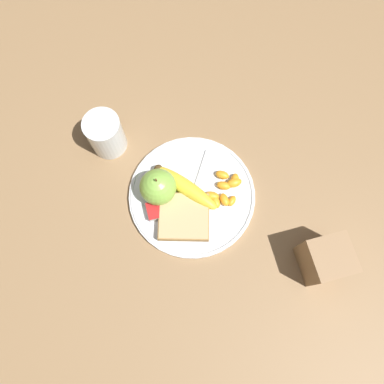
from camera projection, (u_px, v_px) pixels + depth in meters
The scene contains 17 objects.
ground_plane at pixel (192, 196), 0.83m from camera, with size 3.00×3.00×0.00m, color olive.
plate at pixel (192, 195), 0.82m from camera, with size 0.28×0.28×0.01m.
juice_glass at pixel (106, 135), 0.82m from camera, with size 0.08×0.08×0.10m.
apple at pixel (158, 187), 0.78m from camera, with size 0.08×0.08×0.09m.
banana at pixel (185, 187), 0.80m from camera, with size 0.13×0.15×0.04m.
bread_slice at pixel (184, 217), 0.79m from camera, with size 0.13×0.13×0.02m.
fork at pixel (196, 191), 0.82m from camera, with size 0.11×0.15×0.00m.
jam_packet at pixel (158, 210), 0.79m from camera, with size 0.05×0.04×0.02m.
orange_segment_0 at pixel (212, 196), 0.81m from camera, with size 0.04×0.03×0.02m.
orange_segment_1 at pixel (216, 202), 0.80m from camera, with size 0.02×0.03×0.02m.
orange_segment_2 at pixel (235, 180), 0.82m from camera, with size 0.03×0.03×0.02m.
orange_segment_3 at pixel (222, 175), 0.82m from camera, with size 0.04×0.03×0.02m.
orange_segment_4 at pixel (224, 200), 0.80m from camera, with size 0.02×0.03×0.02m.
orange_segment_5 at pixel (232, 201), 0.80m from camera, with size 0.03×0.03×0.01m.
orange_segment_6 at pixel (224, 187), 0.81m from camera, with size 0.04×0.03×0.02m.
orange_segment_7 at pixel (235, 185), 0.81m from camera, with size 0.03×0.02×0.02m.
condiment_caddy at pixel (325, 259), 0.74m from camera, with size 0.08×0.08×0.10m.
Camera 1 is at (0.06, 0.23, 0.79)m, focal length 35.00 mm.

